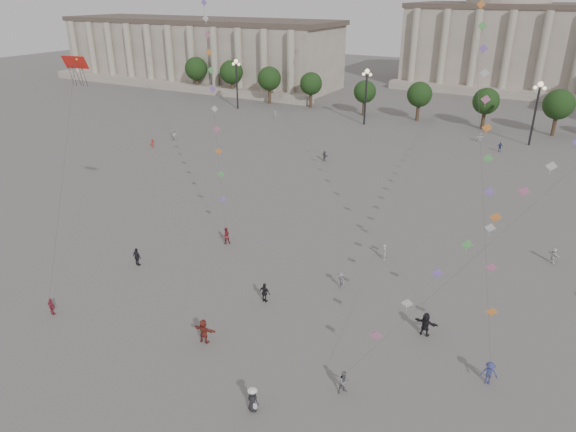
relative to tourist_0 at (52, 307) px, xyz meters
The scene contains 26 objects.
ground 13.64m from the tourist_0, 13.05° to the left, with size 360.00×360.00×0.00m, color #53504E.
hall_west 115.21m from the tourist_0, 122.48° to the left, with size 84.00×26.22×17.20m.
hall_central 133.64m from the tourist_0, 84.27° to the left, with size 48.30×34.30×35.50m.
tree_row 82.28m from the tourist_0, 80.71° to the left, with size 137.12×5.12×8.00m.
lamp_post_far_west 79.94m from the tourist_0, 113.48° to the left, with size 2.00×0.90×10.65m.
lamp_post_mid_west 73.39m from the tourist_0, 91.36° to the left, with size 2.00×0.90×10.65m.
lamp_post_mid_east 78.63m from the tourist_0, 68.85° to the left, with size 2.00×0.90×10.65m.
person_crowd_0 70.72m from the tourist_0, 69.75° to the left, with size 0.95×0.40×1.62m, color navy.
person_crowd_1 53.59m from the tourist_0, 120.19° to the left, with size 0.82×0.64×1.68m, color silver.
person_crowd_2 48.44m from the tourist_0, 123.32° to the left, with size 0.99×0.57×1.53m, color maroon.
person_crowd_3 29.76m from the tourist_0, 24.00° to the left, with size 1.80×0.57×1.94m, color black.
person_crowd_4 73.98m from the tourist_0, 73.88° to the left, with size 1.41×0.45×1.53m, color white.
person_crowd_6 24.16m from the tourist_0, 38.83° to the left, with size 1.00×0.58×1.55m, color slate.
person_crowd_7 45.63m from the tourist_0, 40.15° to the left, with size 1.45×0.46×1.57m, color silver.
person_crowd_10 71.71m from the tourist_0, 105.82° to the left, with size 0.57×0.37×1.56m, color #B2B3AE.
person_crowd_12 47.97m from the tourist_0, 88.05° to the left, with size 1.52×0.48×1.64m, color #57575C.
person_crowd_13 30.13m from the tourist_0, 47.41° to the left, with size 0.56×0.37×1.55m, color #B0B0AC.
tourist_0 is the anchor object (origin of this frame).
tourist_1 17.31m from the tourist_0, 35.43° to the left, with size 1.04×0.43×1.77m, color black.
tourist_2 13.38m from the tourist_0, 13.75° to the left, with size 1.80×0.57×1.94m, color maroon.
tourist_4 9.44m from the tourist_0, 88.95° to the left, with size 1.06×0.44×1.81m, color black.
kite_flyer_0 18.05m from the tourist_0, 74.39° to the left, with size 0.87×0.68×1.80m, color maroon.
kite_flyer_1 33.57m from the tourist_0, 15.40° to the left, with size 1.11×0.64×1.72m, color navy.
kite_flyer_2 24.49m from the tourist_0, ahead, with size 0.80×0.62×1.64m, color slate.
hat_person 19.92m from the tourist_0, ahead, with size 0.81×0.60×1.69m.
dragon_kite 18.98m from the tourist_0, 103.42° to the left, with size 2.26×4.23×19.01m.
Camera 1 is at (20.57, -24.28, 24.23)m, focal length 32.00 mm.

